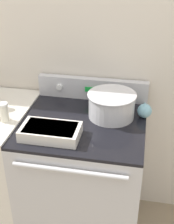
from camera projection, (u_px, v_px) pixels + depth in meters
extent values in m
cube|color=beige|center=(95.00, 45.00, 1.99)|extent=(8.00, 0.05, 2.50)
cube|color=#BCBCC1|center=(84.00, 181.00, 2.07)|extent=(0.73, 0.68, 0.88)
cube|color=black|center=(83.00, 123.00, 1.85)|extent=(0.73, 0.68, 0.02)
cylinder|color=silver|center=(69.00, 171.00, 1.58)|extent=(0.60, 0.02, 0.02)
cube|color=#BCBCC1|center=(93.00, 89.00, 2.07)|extent=(0.73, 0.05, 0.15)
cylinder|color=white|center=(59.00, 87.00, 2.08)|extent=(0.04, 0.02, 0.04)
cylinder|color=white|center=(125.00, 93.00, 2.01)|extent=(0.04, 0.02, 0.04)
cube|color=green|center=(92.00, 90.00, 2.04)|extent=(0.09, 0.01, 0.03)
cylinder|color=silver|center=(112.00, 105.00, 1.86)|extent=(0.28, 0.28, 0.15)
torus|color=silver|center=(112.00, 95.00, 1.83)|extent=(0.29, 0.29, 0.01)
cylinder|color=beige|center=(112.00, 97.00, 1.84)|extent=(0.25, 0.25, 0.02)
cube|color=silver|center=(51.00, 132.00, 1.69)|extent=(0.32, 0.19, 0.06)
cube|color=tan|center=(50.00, 130.00, 1.68)|extent=(0.28, 0.16, 0.03)
cylinder|color=#7AB2C6|center=(145.00, 106.00, 2.00)|extent=(0.01, 0.26, 0.01)
sphere|color=#7AB2C6|center=(145.00, 111.00, 1.87)|extent=(0.09, 0.09, 0.09)
cylinder|color=beige|center=(4.00, 113.00, 1.80)|extent=(0.05, 0.05, 0.11)
cylinder|color=white|center=(3.00, 104.00, 1.77)|extent=(0.05, 0.05, 0.01)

